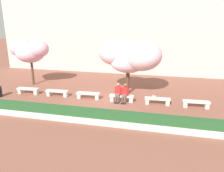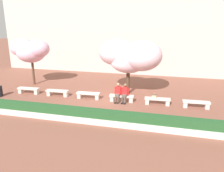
{
  "view_description": "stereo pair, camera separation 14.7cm",
  "coord_description": "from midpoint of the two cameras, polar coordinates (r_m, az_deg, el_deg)",
  "views": [
    {
      "loc": [
        3.84,
        -13.83,
        5.23
      ],
      "look_at": [
        0.48,
        0.2,
        1.0
      ],
      "focal_mm": 35.0,
      "sensor_mm": 36.0,
      "label": 1
    },
    {
      "loc": [
        3.98,
        -13.8,
        5.23
      ],
      "look_at": [
        0.48,
        0.2,
        1.0
      ],
      "focal_mm": 35.0,
      "sensor_mm": 36.0,
      "label": 2
    }
  ],
  "objects": [
    {
      "name": "handbag",
      "position": [
        14.58,
        11.19,
        -2.58
      ],
      "size": [
        0.3,
        0.15,
        0.34
      ],
      "color": "tan",
      "rests_on": "stone_bench_east_end"
    },
    {
      "name": "cherry_tree_main",
      "position": [
        16.03,
        5.07,
        7.92
      ],
      "size": [
        4.65,
        3.07,
        4.07
      ],
      "color": "#473323",
      "rests_on": "ground"
    },
    {
      "name": "planter_hedge_foreground",
      "position": [
        11.94,
        -6.42,
        -7.7
      ],
      "size": [
        18.21,
        0.5,
        0.8
      ],
      "color": "beige",
      "rests_on": "ground"
    },
    {
      "name": "stone_bench_center",
      "position": [
        15.53,
        -5.95,
        -2.26
      ],
      "size": [
        1.67,
        0.49,
        0.45
      ],
      "color": "beige",
      "rests_on": "ground"
    },
    {
      "name": "person_seated_left",
      "position": [
        14.79,
        1.84,
        -1.52
      ],
      "size": [
        0.51,
        0.69,
        1.29
      ],
      "color": "black",
      "rests_on": "ground"
    },
    {
      "name": "stone_bench_near_east",
      "position": [
        14.92,
        2.79,
        -2.99
      ],
      "size": [
        1.67,
        0.49,
        0.45
      ],
      "color": "beige",
      "rests_on": "ground"
    },
    {
      "name": "ground_plane",
      "position": [
        15.28,
        -1.66,
        -3.68
      ],
      "size": [
        100.0,
        100.0,
        0.0
      ],
      "primitive_type": "plane",
      "color": "brown"
    },
    {
      "name": "cherry_tree_secondary",
      "position": [
        19.66,
        -20.34,
        8.8
      ],
      "size": [
        3.46,
        2.48,
        3.96
      ],
      "color": "#513828",
      "rests_on": "ground"
    },
    {
      "name": "person_seated_right",
      "position": [
        14.7,
        3.68,
        -1.65
      ],
      "size": [
        0.51,
        0.71,
        1.29
      ],
      "color": "black",
      "rests_on": "ground"
    },
    {
      "name": "stone_bench_near_west",
      "position": [
        16.48,
        -13.84,
        -1.56
      ],
      "size": [
        1.67,
        0.49,
        0.45
      ],
      "color": "beige",
      "rests_on": "ground"
    },
    {
      "name": "building_facade",
      "position": [
        24.4,
        4.97,
        14.63
      ],
      "size": [
        28.0,
        4.0,
        9.06
      ],
      "primitive_type": "cube",
      "color": "#B7B2A8",
      "rests_on": "ground"
    },
    {
      "name": "stone_bench_far_east",
      "position": [
        14.82,
        21.4,
        -4.28
      ],
      "size": [
        1.67,
        0.49,
        0.45
      ],
      "color": "beige",
      "rests_on": "ground"
    },
    {
      "name": "stone_bench_east_end",
      "position": [
        14.67,
        12.06,
        -3.68
      ],
      "size": [
        1.67,
        0.49,
        0.45
      ],
      "color": "beige",
      "rests_on": "ground"
    },
    {
      "name": "stone_bench_west_end",
      "position": [
        17.71,
        -20.76,
        -0.92
      ],
      "size": [
        1.67,
        0.49,
        0.45
      ],
      "color": "beige",
      "rests_on": "ground"
    }
  ]
}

